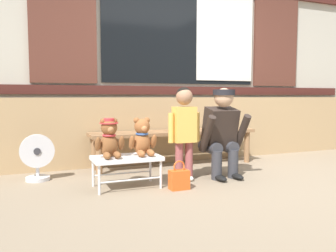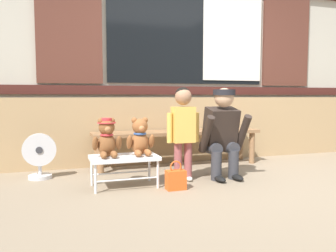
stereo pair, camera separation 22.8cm
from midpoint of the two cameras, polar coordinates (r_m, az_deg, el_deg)
name	(u,v)px [view 1 (the left image)]	position (r m, az deg, el deg)	size (l,w,h in m)	color
ground_plane	(257,182)	(3.64, 12.75, -8.94)	(60.00, 60.00, 0.00)	#84725B
brick_low_wall	(195,128)	(4.80, 3.04, -0.36)	(6.44, 0.25, 0.85)	tan
shop_facade	(180,28)	(5.35, 0.69, 15.83)	(6.58, 0.26, 3.76)	#B7B2A3
wooden_bench_long	(175,136)	(4.29, -0.39, -1.68)	(2.10, 0.40, 0.44)	#8E6642
small_display_bench	(127,160)	(3.32, -8.81, -5.52)	(0.64, 0.36, 0.30)	silver
teddy_bear_with_hat	(109,139)	(3.26, -11.60, -2.09)	(0.28, 0.27, 0.36)	brown
teddy_bear_plain	(142,138)	(3.33, -6.18, -2.02)	(0.28, 0.26, 0.36)	#93562D
child_standing	(184,123)	(3.50, 0.82, 0.45)	(0.35, 0.18, 0.96)	#994C4C
adult_crouching	(222,132)	(3.72, 7.15, -1.06)	(0.50, 0.49, 0.95)	#333338
handbag_on_ground	(179,179)	(3.25, -0.19, -8.76)	(0.18, 0.11, 0.27)	#DB561E
floor_fan	(37,158)	(3.83, -22.33, -4.87)	(0.34, 0.24, 0.48)	silver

